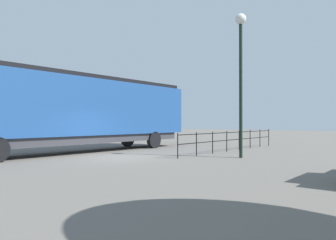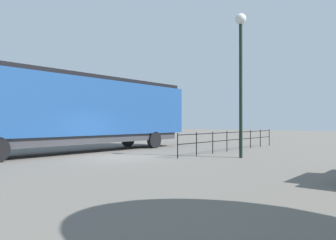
% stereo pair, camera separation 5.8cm
% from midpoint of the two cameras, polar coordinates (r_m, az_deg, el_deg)
% --- Properties ---
extents(ground_plane, '(120.00, 120.00, 0.00)m').
position_cam_midpoint_polar(ground_plane, '(16.32, -8.53, -6.46)').
color(ground_plane, '#666059').
extents(locomotive, '(2.82, 15.83, 4.39)m').
position_cam_midpoint_polar(locomotive, '(19.58, -14.12, 1.73)').
color(locomotive, navy).
rests_on(locomotive, ground_plane).
extents(lamp_post, '(0.53, 0.53, 7.02)m').
position_cam_midpoint_polar(lamp_post, '(16.49, 12.71, 10.85)').
color(lamp_post, black).
rests_on(lamp_post, ground_plane).
extents(platform_fence, '(0.05, 11.11, 1.21)m').
position_cam_midpoint_polar(platform_fence, '(20.12, 11.45, -3.10)').
color(platform_fence, black).
rests_on(platform_fence, ground_plane).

